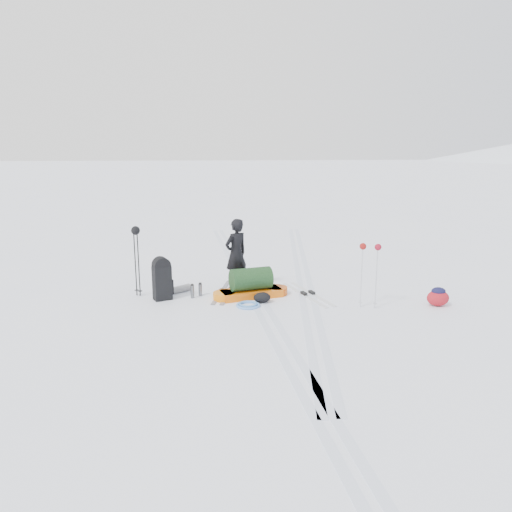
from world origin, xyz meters
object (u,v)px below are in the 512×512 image
(ski_poles_black, at_px, (136,239))
(expedition_rucksack, at_px, (164,279))
(pulk_sled, at_px, (251,286))
(skier, at_px, (236,254))

(ski_poles_black, bearing_deg, expedition_rucksack, -44.45)
(pulk_sled, distance_m, expedition_rucksack, 1.88)
(pulk_sled, xyz_separation_m, ski_poles_black, (-2.47, 0.34, 1.03))
(skier, bearing_deg, pulk_sled, 76.68)
(skier, xyz_separation_m, ski_poles_black, (-2.19, -0.33, 0.46))
(skier, xyz_separation_m, expedition_rucksack, (-1.59, -0.62, -0.39))
(skier, relative_size, ski_poles_black, 1.05)
(expedition_rucksack, xyz_separation_m, ski_poles_black, (-0.60, 0.29, 0.84))
(skier, height_order, expedition_rucksack, skier)
(ski_poles_black, bearing_deg, skier, -10.09)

